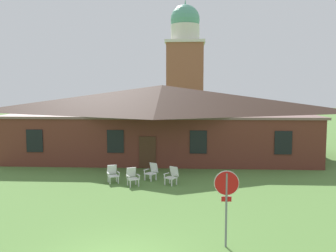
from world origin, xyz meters
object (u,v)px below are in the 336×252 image
Objects in this scene: lawn_chair_by_porch at (113,174)px; lawn_chair_left_end at (152,171)px; stop_sign at (226,193)px; lawn_chair_near_door at (132,176)px; lawn_chair_middle at (172,175)px.

lawn_chair_left_end is at bearing 18.44° from lawn_chair_by_porch.
stop_sign is 9.49m from lawn_chair_left_end.
lawn_chair_middle is at bearing 9.68° from lawn_chair_near_door.
lawn_chair_by_porch is (-5.39, 8.11, -1.28)m from stop_sign.
lawn_chair_middle is (1.20, -0.94, 0.00)m from lawn_chair_left_end.
stop_sign reaches higher than lawn_chair_by_porch.
lawn_chair_middle is at bearing 104.87° from stop_sign.
lawn_chair_by_porch is at bearing 175.85° from lawn_chair_middle.
lawn_chair_middle is at bearing -4.15° from lawn_chair_by_porch.
stop_sign is 2.62× the size of lawn_chair_left_end.
lawn_chair_near_door is at bearing 119.25° from stop_sign.
lawn_chair_near_door is (-4.21, 7.51, -1.28)m from stop_sign.
lawn_chair_near_door is 1.59m from lawn_chair_left_end.
lawn_chair_near_door is at bearing -170.32° from lawn_chair_middle.
lawn_chair_left_end is at bearing 141.85° from lawn_chair_middle.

